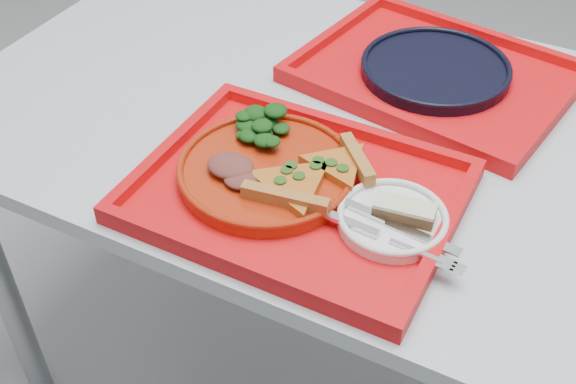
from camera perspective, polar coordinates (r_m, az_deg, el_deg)
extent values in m
cube|color=#9DA9B0|center=(1.17, 10.61, 3.26)|extent=(1.60, 0.80, 0.03)
cylinder|color=gray|center=(1.56, -21.68, -6.75)|extent=(0.05, 0.05, 0.72)
cylinder|color=gray|center=(1.89, -8.46, 5.92)|extent=(0.05, 0.05, 0.72)
cube|color=red|center=(1.04, 0.73, -0.28)|extent=(0.45, 0.35, 0.01)
cube|color=red|center=(1.32, 11.47, 8.90)|extent=(0.50, 0.42, 0.01)
cylinder|color=#9F220A|center=(1.06, -1.69, 1.56)|extent=(0.26, 0.26, 0.02)
cylinder|color=white|center=(0.99, 8.23, -2.29)|extent=(0.15, 0.15, 0.01)
cylinder|color=black|center=(1.31, 11.56, 9.41)|extent=(0.26, 0.26, 0.02)
ellipsoid|color=black|center=(1.10, -1.94, 5.50)|extent=(0.09, 0.08, 0.04)
ellipsoid|color=brown|center=(1.04, -4.56, 2.05)|extent=(0.07, 0.06, 0.02)
cube|color=#472B17|center=(0.98, 9.17, -1.57)|extent=(0.09, 0.04, 0.02)
cube|color=beige|center=(0.98, 9.24, -1.08)|extent=(0.09, 0.04, 0.01)
cube|color=silver|center=(0.97, 8.59, -2.57)|extent=(0.19, 0.04, 0.01)
cube|color=silver|center=(0.95, 7.96, -3.71)|extent=(0.19, 0.04, 0.01)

